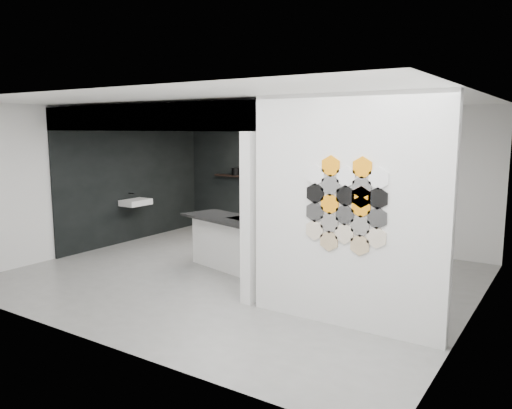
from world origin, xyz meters
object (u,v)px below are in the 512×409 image
(glass_vase, at_px, (326,177))
(bottle_dark, at_px, (262,173))
(kitchen_island, at_px, (231,242))
(utensil_cup, at_px, (247,174))
(wall_basin, at_px, (136,202))
(glass_bowl, at_px, (326,178))
(kettle, at_px, (305,176))
(partition_panel, at_px, (346,213))
(stockpot, at_px, (236,171))

(glass_vase, xyz_separation_m, bottle_dark, (-1.55, 0.00, 0.01))
(kitchen_island, bearing_deg, utensil_cup, 133.22)
(wall_basin, distance_m, bottle_dark, 2.82)
(kitchen_island, height_order, glass_bowl, glass_bowl)
(glass_bowl, xyz_separation_m, glass_vase, (0.00, 0.00, 0.03))
(wall_basin, distance_m, glass_bowl, 4.00)
(wall_basin, height_order, glass_bowl, glass_bowl)
(glass_vase, bearing_deg, glass_bowl, 0.00)
(glass_bowl, distance_m, glass_vase, 0.03)
(wall_basin, xyz_separation_m, kettle, (2.89, 2.07, 0.55))
(partition_panel, height_order, glass_vase, partition_panel)
(partition_panel, relative_size, kettle, 15.45)
(kitchen_island, bearing_deg, glass_vase, 92.17)
(kitchen_island, distance_m, utensil_cup, 3.07)
(wall_basin, bearing_deg, kettle, 35.51)
(wall_basin, bearing_deg, stockpot, 61.61)
(partition_panel, xyz_separation_m, bottle_dark, (-3.63, 3.87, 0.01))
(stockpot, xyz_separation_m, bottle_dark, (0.72, 0.00, 0.01))
(kettle, xyz_separation_m, glass_vase, (0.50, 0.00, 0.00))
(partition_panel, bearing_deg, stockpot, 138.37)
(kitchen_island, relative_size, kettle, 10.11)
(kitchen_island, bearing_deg, stockpot, 138.17)
(partition_panel, bearing_deg, glass_vase, 118.23)
(stockpot, bearing_deg, utensil_cup, 0.00)
(kitchen_island, distance_m, glass_bowl, 2.79)
(kettle, xyz_separation_m, utensil_cup, (-1.47, 0.00, -0.03))
(glass_bowl, distance_m, bottle_dark, 1.55)
(utensil_cup, bearing_deg, glass_vase, 0.00)
(partition_panel, distance_m, kitchen_island, 3.08)
(glass_bowl, bearing_deg, kettle, 180.00)
(stockpot, bearing_deg, glass_vase, 0.00)
(utensil_cup, bearing_deg, wall_basin, -124.51)
(glass_vase, bearing_deg, bottle_dark, 180.00)
(kitchen_island, bearing_deg, glass_bowl, 92.17)
(partition_panel, relative_size, utensil_cup, 28.98)
(glass_bowl, xyz_separation_m, bottle_dark, (-1.55, 0.00, 0.04))
(partition_panel, relative_size, glass_bowl, 18.95)
(kitchen_island, height_order, glass_vase, glass_vase)
(partition_panel, distance_m, wall_basin, 5.78)
(wall_basin, distance_m, kitchen_island, 2.90)
(kitchen_island, relative_size, glass_bowl, 12.40)
(kettle, bearing_deg, bottle_dark, 165.34)
(stockpot, height_order, utensil_cup, stockpot)
(glass_vase, bearing_deg, wall_basin, -148.65)
(kitchen_island, bearing_deg, bottle_dark, 125.60)
(wall_basin, bearing_deg, kitchen_island, -10.15)
(partition_panel, xyz_separation_m, stockpot, (-4.35, 3.87, 0.00))
(kitchen_island, xyz_separation_m, stockpot, (-1.71, 2.57, 0.94))
(stockpot, distance_m, kettle, 1.78)
(bottle_dark, bearing_deg, wall_basin, -131.64)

